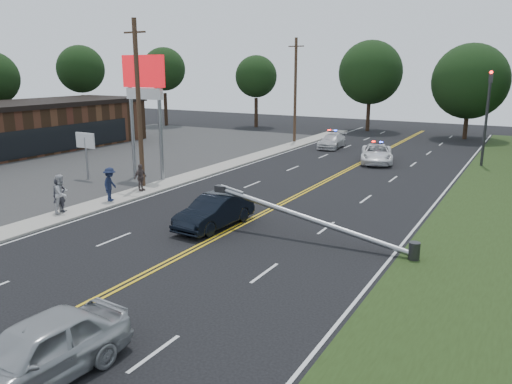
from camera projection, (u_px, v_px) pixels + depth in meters
The scene contains 23 objects.
ground at pixel (108, 293), 16.40m from camera, with size 120.00×120.00×0.00m, color black.
parking_lot at pixel (4, 175), 34.38m from camera, with size 25.00×60.00×0.01m, color #2D2D2D.
sidewalk at pixel (130, 195), 28.84m from camera, with size 1.80×70.00×0.12m, color #A39E93.
centerline_yellow at pixel (257, 216), 24.84m from camera, with size 0.36×80.00×0.00m, color gold.
pylon_sign at pixel (144, 87), 31.78m from camera, with size 3.20×0.35×8.00m.
small_sign at pixel (86, 144), 32.65m from camera, with size 1.60×0.14×3.10m.
traffic_signal at pixel (487, 110), 36.77m from camera, with size 0.28×0.41×7.05m.
fallen_streetlight at pixel (320, 222), 20.94m from camera, with size 9.36×0.44×1.91m.
utility_pole_mid at pixel (139, 105), 29.69m from camera, with size 1.60×0.28×10.00m.
utility_pole_far at pixel (295, 90), 48.28m from camera, with size 1.60×0.28×10.00m.
tree_3 at pixel (81, 69), 58.05m from camera, with size 5.45×5.45×9.79m.
tree_4 at pixel (164, 69), 62.58m from camera, with size 5.35×5.35×9.73m.
tree_5 at pixel (256, 77), 61.03m from camera, with size 5.08×5.08×8.73m.
tree_6 at pixel (370, 73), 57.07m from camera, with size 7.23×7.23×10.31m.
tree_7 at pixel (470, 81), 50.62m from camera, with size 7.59×7.59×9.67m.
crashed_sedan at pixel (214, 212), 23.09m from camera, with size 1.56×4.49×1.48m, color black.
waiting_sedan at pixel (36, 353), 11.56m from camera, with size 1.88×4.66×1.59m, color #A2A6AA.
emergency_a at pixel (377, 154), 38.84m from camera, with size 2.34×5.07×1.41m, color white.
emergency_b at pixel (332, 141), 45.98m from camera, with size 1.79×4.41×1.28m, color silver.
bystander_a at pixel (59, 196), 24.89m from camera, with size 0.65×0.43×1.78m, color #26272E.
bystander_b at pixel (61, 194), 24.91m from camera, with size 0.96×0.74×1.97m, color #B9B9BE.
bystander_c at pixel (110, 184), 27.11m from camera, with size 1.20×0.69×1.86m, color #171F3A.
bystander_d at pixel (140, 177), 29.42m from camera, with size 0.95×0.39×1.62m, color #524442.
Camera 1 is at (11.67, -10.75, 7.21)m, focal length 35.00 mm.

